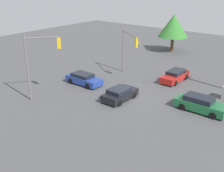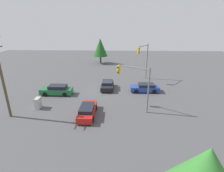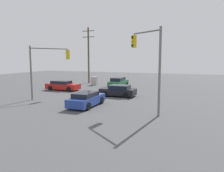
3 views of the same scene
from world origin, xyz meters
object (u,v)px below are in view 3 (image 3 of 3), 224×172
Objects in this scene: sedan_green at (118,82)px; traffic_signal_main at (149,56)px; sedan_blue at (86,99)px; traffic_signal_cross at (48,62)px; sedan_dark at (118,91)px; electrical_cabinet at (94,81)px; sedan_red at (63,86)px.

traffic_signal_main is at bearing -62.09° from sedan_green.
sedan_blue is 0.79× the size of traffic_signal_cross.
sedan_dark is 10.93m from electrical_cabinet.
traffic_signal_cross reaches higher than sedan_red.
traffic_signal_cross reaches higher than electrical_cabinet.
traffic_signal_main is at bearing -143.33° from sedan_dark.
sedan_blue is 6.05m from sedan_dark.
sedan_dark is 0.71× the size of traffic_signal_cross.
electrical_cabinet is at bearing 113.02° from sedan_blue.
electrical_cabinet is (7.04, -8.36, 0.06)m from sedan_dark.
sedan_dark is at bearing -15.13° from traffic_signal_main.
sedan_green is 3.38× the size of electrical_cabinet.
electrical_cabinet reaches higher than sedan_dark.
traffic_signal_main is (-5.64, 0.33, 3.83)m from sedan_blue.
sedan_red is at bearing -137.09° from sedan_green.
traffic_signal_cross is at bearing 25.66° from traffic_signal_main.
electrical_cabinet is (4.45, -0.91, -0.02)m from sedan_green.
sedan_red is at bearing 134.77° from sedan_blue.
sedan_green is 0.84× the size of traffic_signal_cross.
sedan_red is (7.72, -7.78, -0.01)m from sedan_blue.
sedan_dark is 2.88× the size of electrical_cabinet.
sedan_green is (1.65, -13.43, 0.07)m from sedan_blue.
sedan_green is at bearing 132.91° from sedan_red.
sedan_green reaches higher than sedan_blue.
sedan_dark is 0.61× the size of traffic_signal_main.
electrical_cabinet is at bearing 34.08° from traffic_signal_cross.
sedan_blue is at bearing 170.99° from sedan_dark.
sedan_green is at bearing -23.89° from traffic_signal_main.
traffic_signal_cross reaches higher than sedan_blue.
traffic_signal_cross is (6.72, 3.77, 3.26)m from sedan_dark.
traffic_signal_cross is 4.04× the size of electrical_cabinet.
electrical_cabinet is (6.09, -14.34, 0.05)m from sedan_blue.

